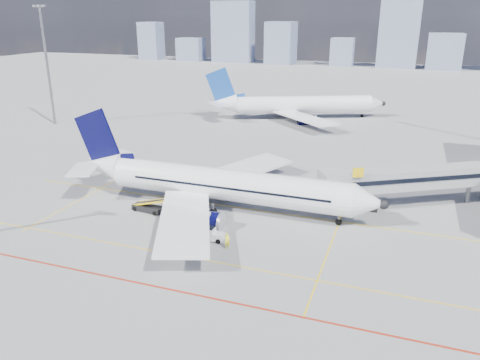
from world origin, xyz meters
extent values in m
plane|color=gray|center=(0.00, 0.00, 0.00)|extent=(420.00, 420.00, 0.00)
cube|color=yellow|center=(0.00, 8.00, 0.01)|extent=(60.00, 0.18, 0.01)
cube|color=yellow|center=(0.00, -6.00, 0.01)|extent=(80.00, 0.15, 0.01)
cube|color=yellow|center=(14.00, 2.00, 0.01)|extent=(0.15, 28.00, 0.01)
cube|color=yellow|center=(-20.00, 8.00, 0.01)|extent=(0.15, 30.00, 0.01)
cube|color=maroon|center=(0.00, -12.00, 0.01)|extent=(90.00, 0.25, 0.01)
cube|color=#989BA0|center=(22.25, 16.15, 3.90)|extent=(20.84, 13.93, 2.60)
cube|color=black|center=(22.25, 16.15, 4.10)|extent=(20.52, 13.82, 0.55)
cube|color=#989BA0|center=(12.70, 10.50, 3.90)|extent=(4.49, 4.56, 3.00)
cube|color=black|center=(17.00, 12.80, 0.35)|extent=(2.20, 1.00, 0.70)
cylinder|color=slate|center=(17.00, 12.80, 1.70)|extent=(0.56, 0.56, 2.70)
cylinder|color=slate|center=(29.00, 20.00, 1.95)|extent=(0.60, 0.60, 3.90)
cube|color=yellow|center=(15.50, 10.30, 5.70)|extent=(1.26, 0.82, 1.20)
cylinder|color=slate|center=(-55.00, 40.00, 12.50)|extent=(0.56, 0.56, 25.00)
cube|color=slate|center=(-55.00, 40.00, 25.20)|extent=(3.20, 0.40, 0.50)
cube|color=#AFB0B6|center=(-56.20, 39.75, 25.20)|extent=(0.60, 0.15, 0.35)
cube|color=#AFB0B6|center=(-55.00, 39.75, 25.20)|extent=(0.60, 0.15, 0.35)
cube|color=#AFB0B6|center=(-53.80, 39.75, 25.20)|extent=(0.60, 0.15, 0.35)
cube|color=slate|center=(-115.46, 190.00, 9.78)|extent=(11.36, 9.72, 19.56)
cube|color=slate|center=(-91.83, 190.00, 5.84)|extent=(13.33, 9.50, 11.68)
cube|color=slate|center=(-67.60, 190.00, 14.93)|extent=(20.43, 9.96, 29.86)
cube|color=slate|center=(-42.23, 190.00, 10.07)|extent=(13.16, 15.24, 20.13)
cube|color=slate|center=(-11.75, 190.00, 6.47)|extent=(10.51, 9.20, 12.95)
cube|color=slate|center=(13.12, 190.00, 15.31)|extent=(17.58, 8.62, 30.63)
cube|color=slate|center=(33.29, 190.00, 7.81)|extent=(14.77, 14.21, 15.61)
cylinder|color=white|center=(0.02, 7.13, 3.30)|extent=(31.11, 4.16, 4.04)
cone|color=white|center=(17.43, 7.07, 3.30)|extent=(3.75, 4.06, 4.04)
sphere|color=black|center=(18.88, 7.06, 3.30)|extent=(1.14, 1.14, 1.14)
cone|color=white|center=(-18.84, 7.20, 3.87)|extent=(6.65, 4.07, 4.04)
cube|color=black|center=(16.08, 7.07, 3.87)|extent=(1.56, 1.56, 0.47)
cube|color=white|center=(-1.50, 16.47, 2.19)|extent=(11.94, 17.81, 0.60)
cube|color=white|center=(-1.57, -2.19, 2.19)|extent=(11.84, 17.83, 0.60)
cylinder|color=#060732|center=(-0.48, 13.14, 0.89)|extent=(3.74, 2.40, 2.38)
cylinder|color=#060732|center=(-0.52, 1.12, 0.89)|extent=(3.74, 2.40, 2.38)
cylinder|color=#AFB0B6|center=(1.49, 13.14, 0.89)|extent=(0.37, 2.45, 2.45)
cylinder|color=#AFB0B6|center=(1.45, 1.11, 0.89)|extent=(0.37, 2.45, 2.45)
cube|color=#060732|center=(-18.84, 7.20, 7.45)|extent=(7.10, 0.36, 8.84)
cube|color=#060732|center=(-16.36, 7.19, 4.96)|extent=(5.85, 0.33, 2.23)
cube|color=white|center=(-19.25, 10.52, 4.23)|extent=(5.07, 6.55, 0.23)
cube|color=white|center=(-19.27, 3.89, 4.23)|extent=(5.04, 6.54, 0.23)
cylinder|color=slate|center=(14.01, 7.08, 0.90)|extent=(0.28, 0.28, 1.80)
cylinder|color=black|center=(14.01, 7.08, 0.38)|extent=(0.76, 0.28, 0.76)
cylinder|color=slate|center=(-1.01, 9.83, 0.80)|extent=(0.32, 0.32, 1.60)
cylinder|color=black|center=(-1.01, 9.83, 0.50)|extent=(1.00, 0.65, 1.00)
cylinder|color=slate|center=(-1.03, 4.44, 0.80)|extent=(0.32, 0.32, 1.60)
cylinder|color=black|center=(-1.03, 4.44, 0.50)|extent=(1.00, 0.65, 1.00)
cube|color=black|center=(0.54, 9.13, 3.61)|extent=(25.50, 0.20, 0.27)
cube|color=black|center=(0.53, 5.13, 3.61)|extent=(25.50, 0.20, 0.27)
cylinder|color=white|center=(-3.01, 64.81, 3.30)|extent=(30.97, 16.91, 4.17)
cone|color=white|center=(13.38, 72.15, 3.30)|extent=(5.22, 5.38, 4.17)
sphere|color=black|center=(14.74, 72.77, 3.30)|extent=(1.55, 1.55, 1.18)
cone|color=white|center=(-20.77, 56.86, 3.89)|extent=(7.95, 6.60, 4.17)
cube|color=black|center=(12.11, 71.59, 3.89)|extent=(2.12, 2.12, 0.48)
cube|color=white|center=(-8.41, 72.94, 2.15)|extent=(5.61, 17.65, 0.62)
cube|color=white|center=(-0.54, 55.38, 2.15)|extent=(16.85, 15.92, 0.62)
cylinder|color=#060732|center=(-6.03, 70.25, 0.82)|extent=(4.52, 3.82, 2.46)
cylinder|color=#060732|center=(-0.97, 58.94, 0.82)|extent=(4.52, 3.82, 2.46)
cylinder|color=#AFB0B6|center=(-4.18, 71.08, 0.82)|extent=(1.37, 2.46, 2.52)
cylinder|color=#AFB0B6|center=(0.89, 59.77, 0.82)|extent=(1.37, 2.46, 2.52)
cube|color=#154296|center=(-20.77, 56.86, 7.58)|extent=(6.83, 3.31, 9.11)
cube|color=#154296|center=(-18.43, 57.91, 5.01)|extent=(5.63, 2.76, 2.30)
cube|color=white|center=(-22.56, 59.81, 4.26)|extent=(3.43, 6.10, 0.24)
cube|color=white|center=(-19.76, 53.57, 4.26)|extent=(6.54, 6.46, 0.24)
cylinder|color=black|center=(-5.12, 66.91, 0.50)|extent=(1.18, 1.00, 1.00)
cylinder|color=black|center=(-2.85, 61.84, 0.50)|extent=(1.18, 1.00, 1.00)
cylinder|color=black|center=(10.16, 70.71, 0.38)|extent=(0.81, 0.57, 0.76)
cube|color=white|center=(1.63, -1.65, 0.55)|extent=(2.21, 1.22, 0.80)
cube|color=white|center=(1.23, -1.64, 1.15)|extent=(1.01, 1.16, 0.60)
cube|color=black|center=(1.23, -1.64, 1.35)|extent=(0.91, 1.11, 0.35)
cylinder|color=black|center=(0.82, -2.19, 0.28)|extent=(0.56, 0.22, 0.56)
cylinder|color=black|center=(0.83, -1.09, 0.28)|extent=(0.56, 0.22, 0.56)
cylinder|color=black|center=(2.42, -2.20, 0.28)|extent=(0.56, 0.22, 0.56)
cylinder|color=black|center=(2.43, -1.11, 0.28)|extent=(0.56, 0.22, 0.56)
cube|color=black|center=(-1.68, 0.12, 0.37)|extent=(4.38, 2.48, 0.21)
cube|color=white|center=(-2.70, 0.29, 1.38)|extent=(2.04, 1.99, 1.78)
cube|color=white|center=(-0.66, -0.04, 1.38)|extent=(2.04, 1.99, 1.78)
cylinder|color=black|center=(-3.40, -0.41, 0.18)|extent=(0.39, 0.22, 0.37)
cylinder|color=black|center=(-3.14, 1.18, 0.18)|extent=(0.39, 0.22, 0.37)
cylinder|color=black|center=(-0.22, -0.93, 0.18)|extent=(0.39, 0.22, 0.37)
cylinder|color=black|center=(0.04, 0.66, 0.18)|extent=(0.39, 0.22, 0.37)
cube|color=black|center=(-9.32, 3.03, 0.44)|extent=(4.24, 1.97, 0.68)
cube|color=black|center=(-8.55, 2.93, 1.46)|extent=(5.91, 1.71, 1.79)
cube|color=yellow|center=(-8.48, 3.46, 1.46)|extent=(5.82, 0.82, 1.87)
cube|color=yellow|center=(-8.62, 2.40, 1.46)|extent=(5.82, 0.82, 1.87)
cylinder|color=black|center=(-10.95, 2.55, 0.29)|extent=(0.61, 0.31, 0.58)
cylinder|color=black|center=(-10.78, 3.90, 0.29)|extent=(0.61, 0.31, 0.58)
cylinder|color=black|center=(-7.87, 2.16, 0.29)|extent=(0.61, 0.31, 0.58)
cylinder|color=black|center=(-7.69, 3.51, 0.29)|extent=(0.61, 0.31, 0.58)
imported|color=#FFF31A|center=(3.73, -2.85, 0.86)|extent=(0.72, 0.74, 1.72)
camera|label=1|loc=(20.02, -44.36, 23.61)|focal=35.00mm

